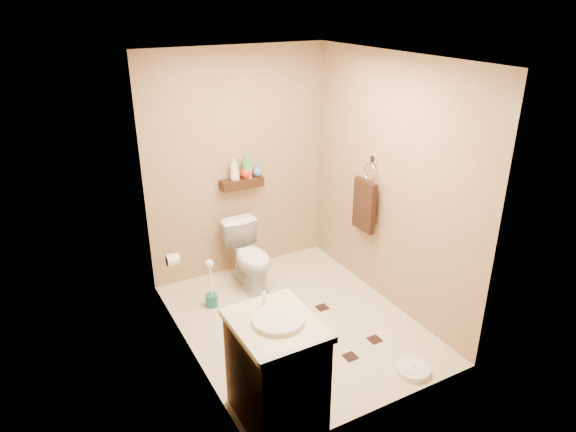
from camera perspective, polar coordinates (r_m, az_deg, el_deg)
ground at (r=4.94m, az=0.90°, el=-11.70°), size 2.50×2.50×0.00m
wall_back at (r=5.41m, az=-5.56°, el=5.69°), size 2.00×0.04×2.40m
wall_front at (r=3.43m, az=11.39°, el=-5.62°), size 2.00×0.04×2.40m
wall_left at (r=4.00m, az=-11.57°, el=-1.29°), size 0.04×2.50×2.40m
wall_right at (r=4.90m, az=11.25°, el=3.40°), size 0.04×2.50×2.40m
ceiling at (r=4.06m, az=1.13°, el=17.21°), size 2.00×2.50×0.02m
wall_shelf at (r=5.40m, az=-5.15°, el=3.65°), size 0.46×0.14×0.10m
floor_accents at (r=4.90m, az=1.68°, el=-11.98°), size 1.11×1.28×0.01m
toilet at (r=5.36m, az=-4.26°, el=-4.47°), size 0.38×0.66×0.67m
vanity at (r=3.75m, az=-1.32°, el=-16.68°), size 0.56×0.68×0.95m
bathroom_scale at (r=4.48m, az=13.74°, el=-16.28°), size 0.32×0.32×0.06m
toilet_brush at (r=5.12m, az=-8.55°, el=-8.14°), size 0.12×0.12×0.52m
towel_ring at (r=5.12m, az=8.52°, el=1.43°), size 0.12×0.30×0.76m
toilet_paper at (r=4.84m, az=-12.70°, el=-4.76°), size 0.12×0.11×0.12m
bottle_a at (r=5.32m, az=-6.01°, el=5.20°), size 0.13×0.13×0.23m
bottle_b at (r=5.33m, az=-5.91°, el=4.81°), size 0.08×0.08×0.16m
bottle_c at (r=5.38m, az=-4.67°, el=5.04°), size 0.16×0.16×0.16m
bottle_d at (r=5.37m, az=-4.63°, el=5.54°), size 0.14×0.14×0.26m
bottle_e at (r=5.39m, az=-4.48°, el=5.16°), size 0.11×0.11×0.18m
bottle_f at (r=5.44m, az=-3.42°, el=5.13°), size 0.15×0.15×0.13m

